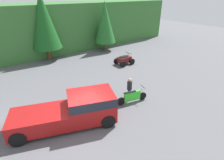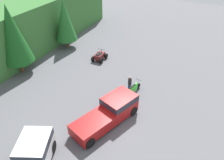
% 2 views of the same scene
% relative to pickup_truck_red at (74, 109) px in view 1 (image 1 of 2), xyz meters
% --- Properties ---
extents(ground_plane, '(80.00, 80.00, 0.00)m').
position_rel_pickup_truck_red_xyz_m(ground_plane, '(0.43, -0.48, -1.00)').
color(ground_plane, '#5B5B60').
extents(hillside_backdrop, '(44.00, 6.00, 5.93)m').
position_rel_pickup_truck_red_xyz_m(hillside_backdrop, '(0.43, 15.52, 1.96)').
color(hillside_backdrop, '#387033').
rests_on(hillside_backdrop, ground_plane).
extents(tree_left, '(3.26, 3.26, 7.41)m').
position_rel_pickup_truck_red_xyz_m(tree_left, '(2.63, 12.32, 3.35)').
color(tree_left, brown).
rests_on(tree_left, ground_plane).
extents(tree_mid_left, '(2.74, 2.74, 6.22)m').
position_rel_pickup_truck_red_xyz_m(tree_mid_left, '(9.92, 11.24, 2.66)').
color(tree_mid_left, brown).
rests_on(tree_mid_left, ground_plane).
extents(pickup_truck_red, '(6.22, 3.88, 1.89)m').
position_rel_pickup_truck_red_xyz_m(pickup_truck_red, '(0.00, 0.00, 0.00)').
color(pickup_truck_red, maroon).
rests_on(pickup_truck_red, ground_plane).
extents(dirt_bike, '(2.31, 0.81, 1.13)m').
position_rel_pickup_truck_red_xyz_m(dirt_bike, '(4.26, -0.37, -0.54)').
color(dirt_bike, black).
rests_on(dirt_bike, ground_plane).
extents(quad_atv, '(1.97, 1.34, 1.21)m').
position_rel_pickup_truck_red_xyz_m(quad_atv, '(8.62, 5.67, -0.52)').
color(quad_atv, black).
rests_on(quad_atv, ground_plane).
extents(rider_person, '(0.48, 0.48, 1.71)m').
position_rel_pickup_truck_red_xyz_m(rider_person, '(4.36, 0.06, -0.07)').
color(rider_person, navy).
rests_on(rider_person, ground_plane).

